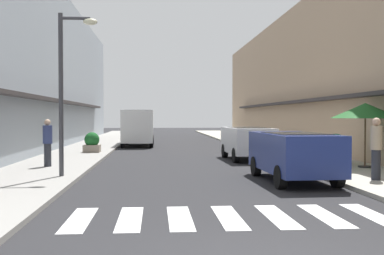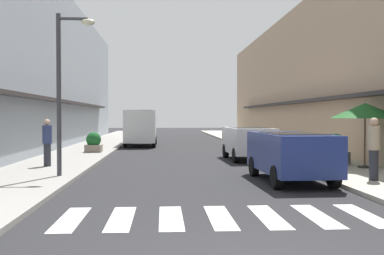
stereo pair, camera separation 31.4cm
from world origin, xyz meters
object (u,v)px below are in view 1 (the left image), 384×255
Objects in this scene: delivery_van at (138,125)px; cafe_umbrella at (365,111)px; parked_car_mid at (247,140)px; pedestrian_walking_far at (48,142)px; planter_midblock at (336,149)px; planter_far at (92,143)px; parked_car_near at (293,151)px; street_lamp at (67,76)px; pedestrian_walking_near at (376,147)px.

cafe_umbrella is (8.66, -14.76, 0.75)m from delivery_van.
pedestrian_walking_far is at bearing -158.48° from parked_car_mid.
planter_midblock reaches higher than planter_far.
planter_far is 0.59× the size of pedestrian_walking_far.
parked_car_mid is at bearing -63.05° from delivery_van.
parked_car_near is 4.08× the size of planter_far.
delivery_van is 1.08× the size of street_lamp.
planter_far is 6.82m from pedestrian_walking_far.
pedestrian_walking_near is (7.50, -17.97, -0.33)m from delivery_van.
cafe_umbrella is 2.09m from planter_midblock.
planter_far is 14.79m from pedestrian_walking_near.
cafe_umbrella is at bearing -52.34° from parked_car_mid.
parked_car_near is 0.84× the size of street_lamp.
planter_far is at bearing 147.14° from planter_midblock.
pedestrian_walking_far is at bearing -179.20° from planter_midblock.
pedestrian_walking_far is at bearing -101.76° from delivery_van.
pedestrian_walking_near is at bearing -49.39° from planter_far.
parked_car_near is at bearing -55.06° from planter_far.
pedestrian_walking_far reaches higher than planter_midblock.
cafe_umbrella is (10.22, 1.61, -1.04)m from street_lamp.
parked_car_near is at bearing -73.11° from delivery_van.
parked_car_near is at bearing -90.00° from parked_car_mid.
planter_midblock is at bearing -46.52° from parked_car_mid.
pedestrian_walking_far is (-10.94, -0.15, 0.36)m from planter_midblock.
delivery_van is (-5.26, 17.31, 0.48)m from parked_car_near.
street_lamp reaches higher than pedestrian_walking_near.
delivery_van is at bearing 72.57° from planter_far.
planter_midblock is at bearing -178.32° from pedestrian_walking_near.
pedestrian_walking_near reaches higher than parked_car_mid.
cafe_umbrella reaches higher than delivery_van.
planter_midblock is at bearing 53.90° from parked_car_near.
delivery_van reaches higher than parked_car_near.
street_lamp reaches higher than planter_far.
parked_car_near is 3.59× the size of planter_midblock.
planter_far is at bearing 93.34° from street_lamp.
planter_midblock is (2.87, 3.94, -0.24)m from parked_car_near.
street_lamp is 9.97m from planter_far.
pedestrian_walking_near is at bearing -16.45° from parked_car_near.
street_lamp reaches higher than pedestrian_walking_far.
parked_car_mid is 4.18m from planter_midblock.
street_lamp is at bearing -95.44° from delivery_van.
cafe_umbrella is (3.41, 2.56, 1.24)m from parked_car_near.
parked_car_near is at bearing -126.10° from planter_midblock.
parked_car_near is 7.25m from street_lamp.
parked_car_near is 6.97m from parked_car_mid.
delivery_van reaches higher than parked_car_mid.
parked_car_mid is 5.71m from cafe_umbrella.
parked_car_near is 8.92m from pedestrian_walking_far.
parked_car_near is at bearing -41.31° from pedestrian_walking_far.
parked_car_near is 2.34× the size of pedestrian_walking_near.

